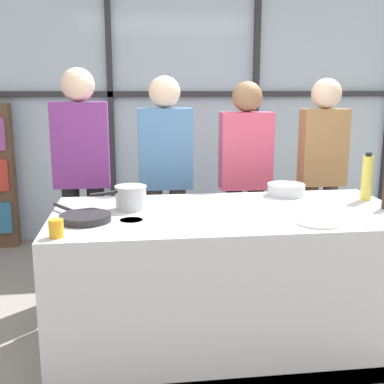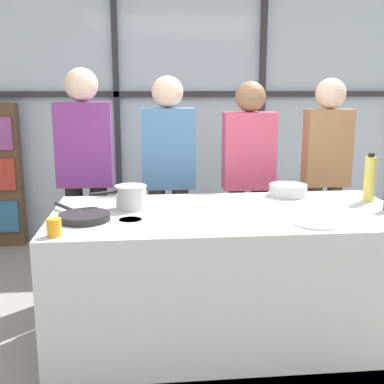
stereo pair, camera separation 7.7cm
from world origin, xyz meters
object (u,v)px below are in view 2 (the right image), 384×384
(oil_bottle, at_px, (370,178))
(spectator_center_right, at_px, (248,173))
(spectator_far_left, at_px, (85,168))
(juice_glass_near, at_px, (54,227))
(frying_pan, at_px, (84,216))
(spectator_center_left, at_px, (168,171))
(saucepan, at_px, (131,196))
(white_plate, at_px, (317,223))
(spectator_far_right, at_px, (326,167))
(mixing_bowl, at_px, (288,190))

(oil_bottle, bearing_deg, spectator_center_right, 130.86)
(spectator_far_left, relative_size, oil_bottle, 5.58)
(juice_glass_near, bearing_deg, frying_pan, 68.54)
(spectator_center_left, distance_m, saucepan, 0.83)
(saucepan, distance_m, juice_glass_near, 0.64)
(spectator_center_left, bearing_deg, spectator_center_right, -180.00)
(spectator_far_left, bearing_deg, spectator_center_left, -180.00)
(white_plate, bearing_deg, spectator_far_left, 137.74)
(frying_pan, bearing_deg, spectator_far_right, 30.01)
(spectator_far_right, distance_m, saucepan, 1.71)
(spectator_far_left, bearing_deg, spectator_far_right, -180.00)
(frying_pan, bearing_deg, oil_bottle, 9.40)
(spectator_center_left, xyz_separation_m, spectator_center_right, (0.63, 0.00, -0.02))
(spectator_center_right, bearing_deg, spectator_center_left, 0.00)
(saucepan, xyz_separation_m, juice_glass_near, (-0.36, -0.52, -0.03))
(oil_bottle, distance_m, juice_glass_near, 1.98)
(saucepan, bearing_deg, spectator_center_right, 41.14)
(spectator_center_right, distance_m, spectator_far_right, 0.63)
(saucepan, bearing_deg, juice_glass_near, -124.66)
(spectator_far_left, relative_size, saucepan, 5.24)
(spectator_far_left, bearing_deg, frying_pan, 95.92)
(spectator_center_right, relative_size, saucepan, 4.96)
(spectator_center_left, height_order, juice_glass_near, spectator_center_left)
(spectator_center_right, xyz_separation_m, saucepan, (-0.90, -0.78, 0.01))
(frying_pan, relative_size, juice_glass_near, 4.99)
(oil_bottle, relative_size, juice_glass_near, 3.47)
(spectator_far_right, distance_m, oil_bottle, 0.73)
(spectator_far_left, relative_size, mixing_bowl, 6.88)
(saucepan, height_order, white_plate, saucepan)
(saucepan, distance_m, mixing_bowl, 1.08)
(frying_pan, height_order, juice_glass_near, juice_glass_near)
(spectator_far_left, xyz_separation_m, white_plate, (1.36, -1.24, -0.12))
(saucepan, height_order, juice_glass_near, saucepan)
(spectator_center_left, xyz_separation_m, oil_bottle, (1.26, -0.73, 0.05))
(frying_pan, bearing_deg, white_plate, -9.58)
(white_plate, bearing_deg, spectator_far_right, 67.20)
(oil_bottle, bearing_deg, spectator_far_right, 90.36)
(spectator_center_right, xyz_separation_m, spectator_far_right, (0.63, 0.00, 0.04))
(spectator_center_left, distance_m, spectator_center_right, 0.63)
(spectator_far_left, bearing_deg, oil_bottle, 158.83)
(juice_glass_near, bearing_deg, saucepan, 55.34)
(spectator_far_left, distance_m, juice_glass_near, 1.31)
(white_plate, relative_size, oil_bottle, 0.78)
(spectator_far_left, distance_m, spectator_far_right, 1.88)
(spectator_far_left, relative_size, spectator_center_right, 1.06)
(spectator_far_left, xyz_separation_m, spectator_far_right, (1.88, 0.00, -0.02))
(spectator_far_left, height_order, spectator_center_right, spectator_far_left)
(juice_glass_near, bearing_deg, mixing_bowl, 28.70)
(spectator_far_right, xyz_separation_m, saucepan, (-1.52, -0.78, -0.03))
(spectator_center_left, bearing_deg, spectator_far_left, 0.00)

